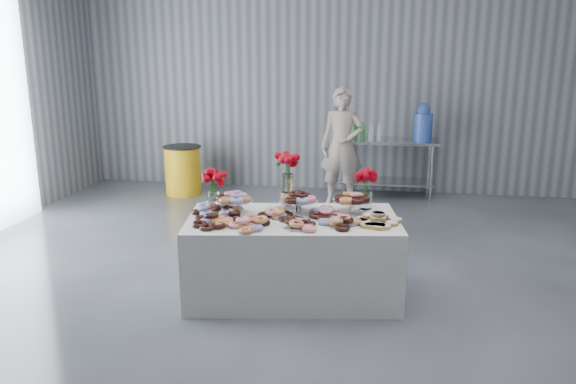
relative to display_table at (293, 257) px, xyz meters
name	(u,v)px	position (x,y,z in m)	size (l,w,h in m)	color
ground	(284,311)	(-0.02, -0.35, -0.38)	(9.00, 9.00, 0.00)	#3A3C41
display_table	(293,257)	(0.00, 0.00, 0.00)	(1.90, 1.00, 0.75)	silver
prep_table	(387,158)	(0.87, 3.75, 0.24)	(1.50, 0.60, 0.90)	silver
donut_mounds	(292,215)	(0.00, -0.05, 0.42)	(1.80, 0.80, 0.09)	#DE8651
cake_stand_left	(233,198)	(-0.57, 0.06, 0.52)	(0.36, 0.36, 0.17)	silver
cake_stand_mid	(298,199)	(0.03, 0.16, 0.52)	(0.36, 0.36, 0.17)	silver
cake_stand_right	(352,199)	(0.52, 0.23, 0.52)	(0.36, 0.36, 0.17)	silver
danish_pile	(378,217)	(0.76, -0.03, 0.43)	(0.48, 0.48, 0.11)	silver
bouquet_left	(213,179)	(-0.78, 0.13, 0.67)	(0.26, 0.26, 0.42)	white
bouquet_right	(367,179)	(0.65, 0.40, 0.67)	(0.26, 0.26, 0.42)	white
bouquet_center	(288,169)	(-0.10, 0.34, 0.75)	(0.26, 0.26, 0.57)	silver
water_jug	(423,124)	(1.37, 3.75, 0.77)	(0.28, 0.28, 0.55)	#446EE7
drink_bottles	(367,131)	(0.55, 3.65, 0.66)	(0.54, 0.08, 0.27)	#268C33
person	(342,147)	(0.21, 3.27, 0.48)	(0.62, 0.41, 1.71)	#CC8C93
trash_barrel	(183,170)	(-2.29, 3.43, 0.01)	(0.60, 0.60, 0.76)	#F6B114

